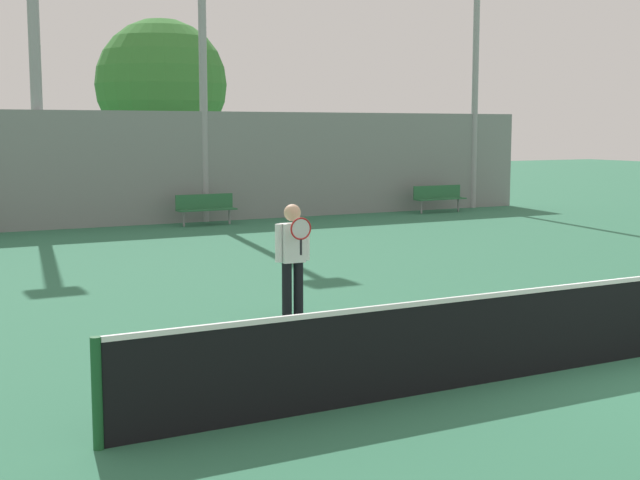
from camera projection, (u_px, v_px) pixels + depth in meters
ground_plane at (612, 361)px, 10.29m from camera, size 100.00×100.00×0.00m
tennis_net at (614, 320)px, 10.23m from camera, size 12.01×0.09×0.96m
tennis_player at (293, 254)px, 12.52m from camera, size 0.52×0.42×1.62m
bench_courtside_near at (439, 196)px, 28.48m from camera, size 1.81×0.40×0.85m
bench_courtside_far at (206, 206)px, 24.73m from camera, size 1.68×0.40×0.85m
light_pole_near_left at (477, 6)px, 29.42m from camera, size 0.90×0.60×11.04m
light_pole_center_back at (34, 22)px, 23.16m from camera, size 0.90×0.60×9.66m
back_fence at (153, 168)px, 24.77m from camera, size 25.57×0.06×3.16m
tree_green_broad at (162, 85)px, 30.11m from camera, size 4.43×4.43×6.35m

